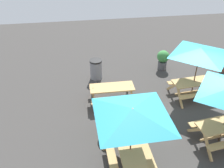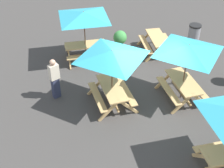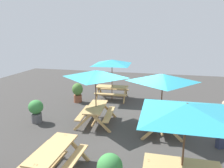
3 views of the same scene
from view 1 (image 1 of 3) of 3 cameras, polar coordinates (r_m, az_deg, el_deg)
name	(u,v)px [view 1 (image 1 of 3)]	position (r m, az deg, el deg)	size (l,w,h in m)	color
ground_plane	(205,116)	(10.52, 20.41, -6.93)	(24.00, 24.00, 0.00)	#3D3A38
picnic_table_2	(112,91)	(10.27, 0.00, -1.58)	(1.82, 1.55, 0.81)	tan
picnic_table_3	(132,117)	(6.81, 4.64, -7.63)	(2.83, 2.83, 2.34)	tan
picnic_table_4	(200,55)	(10.49, 19.39, 6.25)	(2.17, 2.17, 2.34)	tan
trash_bin_gray	(96,69)	(11.95, -3.67, 3.41)	(0.59, 0.59, 0.98)	gray
potted_plant_0	(163,59)	(12.97, 11.56, 5.71)	(0.62, 0.62, 1.00)	#59595B
potted_plant_1	(109,118)	(8.89, -0.75, -7.79)	(0.61, 0.61, 1.04)	#59595B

